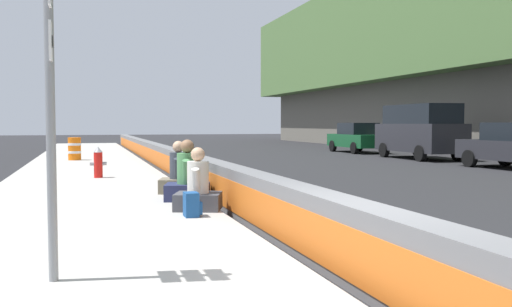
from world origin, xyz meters
TOP-DOWN VIEW (x-y plane):
  - ground_plane at (0.00, 0.00)m, footprint 160.00×160.00m
  - sidewalk_strip at (0.00, 2.65)m, footprint 80.00×4.40m
  - jersey_barrier at (0.00, 0.00)m, footprint 76.00×0.45m
  - route_sign_post at (0.57, 3.00)m, footprint 0.44×0.09m
  - fire_hydrant at (11.17, 2.37)m, footprint 0.26×0.46m
  - seated_person_foreground at (4.57, 0.80)m, footprint 0.91×0.98m
  - seated_person_middle at (5.88, 0.76)m, footprint 0.94×1.03m
  - seated_person_rear at (7.12, 0.74)m, footprint 0.89×0.98m
  - backpack at (3.88, 1.04)m, footprint 0.32×0.28m
  - construction_barrel at (19.33, 3.17)m, footprint 0.54×0.54m
  - parked_car_fourth at (17.63, -12.34)m, footprint 5.15×2.22m
  - parked_car_midline at (23.74, -12.25)m, footprint 4.53×2.00m

SIDE VIEW (x-z plane):
  - ground_plane at x=0.00m, z-range 0.00..0.00m
  - sidewalk_strip at x=0.00m, z-range 0.00..0.14m
  - backpack at x=3.88m, z-range 0.13..0.53m
  - jersey_barrier at x=0.00m, z-range 0.00..0.85m
  - seated_person_foreground at x=4.57m, z-range -0.07..1.04m
  - seated_person_rear at x=7.12m, z-range -0.07..1.07m
  - seated_person_middle at x=5.88m, z-range -0.09..1.13m
  - fire_hydrant at x=11.17m, z-range 0.15..1.03m
  - construction_barrel at x=19.33m, z-range 0.14..1.09m
  - parked_car_midline at x=23.74m, z-range 0.01..1.72m
  - parked_car_fourth at x=17.63m, z-range 0.07..2.63m
  - route_sign_post at x=0.57m, z-range 0.43..4.03m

